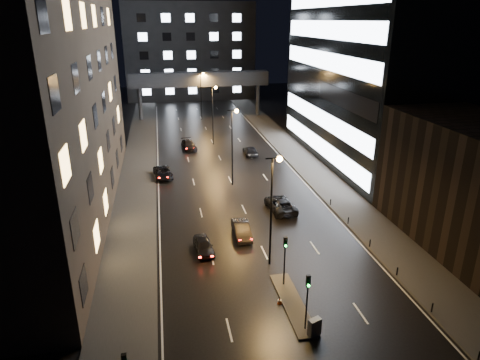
{
  "coord_description": "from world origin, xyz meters",
  "views": [
    {
      "loc": [
        -8.79,
        -24.36,
        20.7
      ],
      "look_at": [
        -0.63,
        19.15,
        4.0
      ],
      "focal_mm": 32.0,
      "sensor_mm": 36.0,
      "label": 1
    }
  ],
  "objects_px": {
    "car_away_a": "(204,246)",
    "car_toward_a": "(280,204)",
    "car_away_b": "(242,230)",
    "car_toward_b": "(250,151)",
    "car_away_d": "(189,145)",
    "utility_cabinet": "(314,327)",
    "car_away_c": "(163,173)"
  },
  "relations": [
    {
      "from": "car_away_a",
      "to": "car_toward_a",
      "type": "distance_m",
      "value": 12.42
    },
    {
      "from": "car_away_b",
      "to": "car_toward_b",
      "type": "xyz_separation_m",
      "value": [
        6.62,
        27.11,
        -0.05
      ]
    },
    {
      "from": "car_away_b",
      "to": "car_toward_a",
      "type": "relative_size",
      "value": 0.79
    },
    {
      "from": "car_toward_a",
      "to": "car_away_d",
      "type": "bearing_deg",
      "value": -76.44
    },
    {
      "from": "car_toward_b",
      "to": "utility_cabinet",
      "type": "distance_m",
      "value": 42.63
    },
    {
      "from": "car_toward_b",
      "to": "utility_cabinet",
      "type": "relative_size",
      "value": 3.71
    },
    {
      "from": "car_away_b",
      "to": "car_toward_b",
      "type": "relative_size",
      "value": 0.94
    },
    {
      "from": "car_away_c",
      "to": "car_toward_b",
      "type": "height_order",
      "value": "car_away_c"
    },
    {
      "from": "utility_cabinet",
      "to": "car_toward_b",
      "type": "bearing_deg",
      "value": 63.26
    },
    {
      "from": "car_away_b",
      "to": "car_toward_a",
      "type": "bearing_deg",
      "value": 44.91
    },
    {
      "from": "car_away_b",
      "to": "car_away_d",
      "type": "relative_size",
      "value": 0.89
    },
    {
      "from": "car_away_a",
      "to": "car_away_d",
      "type": "bearing_deg",
      "value": 83.0
    },
    {
      "from": "car_away_b",
      "to": "car_away_c",
      "type": "distance_m",
      "value": 20.41
    },
    {
      "from": "car_away_a",
      "to": "car_away_c",
      "type": "xyz_separation_m",
      "value": [
        -3.38,
        21.4,
        0.02
      ]
    },
    {
      "from": "car_away_c",
      "to": "car_away_d",
      "type": "height_order",
      "value": "car_away_d"
    },
    {
      "from": "car_away_c",
      "to": "car_away_a",
      "type": "bearing_deg",
      "value": -87.95
    },
    {
      "from": "car_toward_b",
      "to": "car_toward_a",
      "type": "bearing_deg",
      "value": 88.27
    },
    {
      "from": "car_away_c",
      "to": "car_toward_b",
      "type": "relative_size",
      "value": 1.06
    },
    {
      "from": "car_away_d",
      "to": "utility_cabinet",
      "type": "distance_m",
      "value": 47.77
    },
    {
      "from": "car_toward_b",
      "to": "car_away_d",
      "type": "bearing_deg",
      "value": -27.03
    },
    {
      "from": "car_away_d",
      "to": "utility_cabinet",
      "type": "xyz_separation_m",
      "value": [
        5.13,
        -47.5,
        0.06
      ]
    },
    {
      "from": "car_away_a",
      "to": "car_toward_b",
      "type": "bearing_deg",
      "value": 64.98
    },
    {
      "from": "car_away_d",
      "to": "car_toward_b",
      "type": "relative_size",
      "value": 1.06
    },
    {
      "from": "car_away_a",
      "to": "car_toward_a",
      "type": "relative_size",
      "value": 0.7
    },
    {
      "from": "utility_cabinet",
      "to": "car_away_c",
      "type": "bearing_deg",
      "value": 85.02
    },
    {
      "from": "car_away_b",
      "to": "car_toward_b",
      "type": "distance_m",
      "value": 27.91
    },
    {
      "from": "car_toward_a",
      "to": "car_toward_b",
      "type": "height_order",
      "value": "car_toward_a"
    },
    {
      "from": "car_toward_b",
      "to": "utility_cabinet",
      "type": "height_order",
      "value": "utility_cabinet"
    },
    {
      "from": "car_away_c",
      "to": "car_toward_a",
      "type": "relative_size",
      "value": 0.89
    },
    {
      "from": "car_away_d",
      "to": "car_toward_a",
      "type": "distance_m",
      "value": 28.17
    },
    {
      "from": "car_away_a",
      "to": "car_away_c",
      "type": "distance_m",
      "value": 21.67
    },
    {
      "from": "car_toward_a",
      "to": "utility_cabinet",
      "type": "relative_size",
      "value": 4.45
    }
  ]
}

